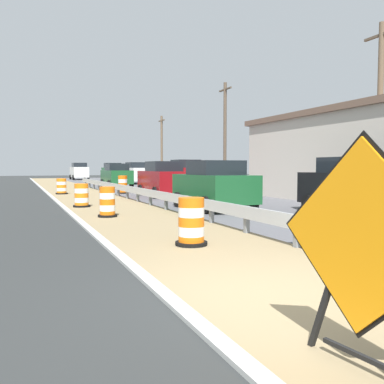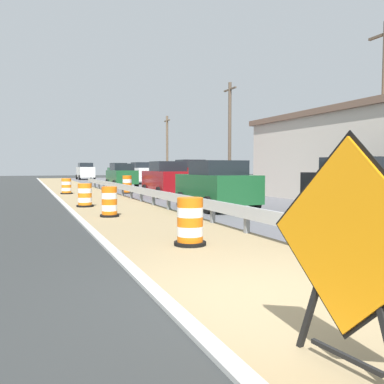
{
  "view_description": "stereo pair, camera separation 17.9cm",
  "coord_description": "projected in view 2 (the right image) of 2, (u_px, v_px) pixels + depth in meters",
  "views": [
    {
      "loc": [
        -3.05,
        -4.56,
        1.7
      ],
      "look_at": [
        1.03,
        4.97,
        1.07
      ],
      "focal_mm": 38.31,
      "sensor_mm": 36.0,
      "label": 1
    },
    {
      "loc": [
        -2.88,
        -4.63,
        1.7
      ],
      "look_at": [
        1.03,
        4.97,
        1.07
      ],
      "focal_mm": 38.31,
      "sensor_mm": 36.0,
      "label": 2
    }
  ],
  "objects": [
    {
      "name": "traffic_barrel_mid",
      "position": [
        85.0,
        196.0,
        17.42
      ],
      "size": [
        0.72,
        0.72,
        0.99
      ],
      "color": "orange",
      "rests_on": "ground"
    },
    {
      "name": "car_distant_c",
      "position": [
        359.0,
        186.0,
        14.44
      ],
      "size": [
        2.14,
        4.31,
        2.05
      ],
      "rotation": [
        0.0,
        0.0,
        -1.59
      ],
      "color": "black",
      "rests_on": "ground"
    },
    {
      "name": "utility_pole_near",
      "position": [
        384.0,
        112.0,
        16.98
      ],
      "size": [
        0.24,
        1.8,
        7.67
      ],
      "color": "brown",
      "rests_on": "ground"
    },
    {
      "name": "traffic_barrel_nearest",
      "position": [
        190.0,
        224.0,
        8.87
      ],
      "size": [
        0.7,
        0.7,
        1.04
      ],
      "color": "orange",
      "rests_on": "ground"
    },
    {
      "name": "traffic_barrel_close",
      "position": [
        109.0,
        203.0,
        13.95
      ],
      "size": [
        0.65,
        0.65,
        1.03
      ],
      "color": "orange",
      "rests_on": "ground"
    },
    {
      "name": "curb_near_edge",
      "position": [
        169.0,
        307.0,
        4.98
      ],
      "size": [
        0.2,
        120.0,
        0.11
      ],
      "primitive_type": "cube",
      "color": "#ADADA8",
      "rests_on": "ground"
    },
    {
      "name": "utility_pole_mid",
      "position": [
        230.0,
        134.0,
        30.2
      ],
      "size": [
        0.24,
        1.8,
        7.88
      ],
      "color": "brown",
      "rests_on": "ground"
    },
    {
      "name": "median_dirt_strip",
      "position": [
        302.0,
        289.0,
        5.72
      ],
      "size": [
        3.73,
        120.0,
        0.01
      ],
      "primitive_type": "cube",
      "color": "#8E7A56",
      "rests_on": "ground"
    },
    {
      "name": "car_trailing_far_lane",
      "position": [
        216.0,
        185.0,
        16.36
      ],
      "size": [
        2.22,
        4.11,
        1.95
      ],
      "rotation": [
        0.0,
        0.0,
        1.59
      ],
      "color": "#195128",
      "rests_on": "ground"
    },
    {
      "name": "warning_sign_diamond",
      "position": [
        346.0,
        245.0,
        3.36
      ],
      "size": [
        0.26,
        1.72,
        2.01
      ],
      "rotation": [
        0.0,
        0.0,
        3.28
      ],
      "color": "black",
      "rests_on": "ground"
    },
    {
      "name": "traffic_barrel_farther",
      "position": [
        127.0,
        185.0,
        26.18
      ],
      "size": [
        0.72,
        0.72,
        1.15
      ],
      "color": "orange",
      "rests_on": "ground"
    },
    {
      "name": "car_lead_far_lane",
      "position": [
        167.0,
        179.0,
        23.52
      ],
      "size": [
        2.07,
        4.54,
        2.01
      ],
      "rotation": [
        0.0,
        0.0,
        1.55
      ],
      "color": "maroon",
      "rests_on": "ground"
    },
    {
      "name": "car_lead_near_lane",
      "position": [
        122.0,
        175.0,
        34.15
      ],
      "size": [
        2.06,
        4.3,
        1.97
      ],
      "rotation": [
        0.0,
        0.0,
        1.58
      ],
      "color": "#195128",
      "rests_on": "ground"
    },
    {
      "name": "car_distant_b",
      "position": [
        85.0,
        171.0,
        54.63
      ],
      "size": [
        2.13,
        4.61,
        2.23
      ],
      "rotation": [
        0.0,
        0.0,
        1.58
      ],
      "color": "silver",
      "rests_on": "ground"
    },
    {
      "name": "car_distant_a",
      "position": [
        191.0,
        175.0,
        29.23
      ],
      "size": [
        2.19,
        4.17,
        2.21
      ],
      "rotation": [
        0.0,
        0.0,
        -1.61
      ],
      "color": "maroon",
      "rests_on": "ground"
    },
    {
      "name": "guardrail_median",
      "position": [
        267.0,
        218.0,
        9.51
      ],
      "size": [
        0.18,
        57.8,
        0.71
      ],
      "color": "#ADB2B7",
      "rests_on": "ground"
    },
    {
      "name": "utility_pole_far",
      "position": [
        167.0,
        148.0,
        44.36
      ],
      "size": [
        0.24,
        1.8,
        7.19
      ],
      "color": "brown",
      "rests_on": "ground"
    },
    {
      "name": "car_mid_far_lane",
      "position": [
        119.0,
        172.0,
        50.17
      ],
      "size": [
        2.16,
        4.56,
        2.18
      ],
      "rotation": [
        0.0,
        0.0,
        -1.56
      ],
      "color": "#195128",
      "rests_on": "ground"
    },
    {
      "name": "ground_plane",
      "position": [
        261.0,
        294.0,
        5.47
      ],
      "size": [
        160.0,
        160.0,
        0.0
      ],
      "primitive_type": "plane",
      "color": "#2B2D2D"
    },
    {
      "name": "car_trailing_near_lane",
      "position": [
        142.0,
        173.0,
        41.23
      ],
      "size": [
        2.17,
        4.36,
        2.16
      ],
      "rotation": [
        0.0,
        0.0,
        -1.55
      ],
      "color": "silver",
      "rests_on": "ground"
    },
    {
      "name": "traffic_barrel_far",
      "position": [
        66.0,
        187.0,
        25.63
      ],
      "size": [
        0.73,
        0.73,
        0.98
      ],
      "color": "orange",
      "rests_on": "ground"
    }
  ]
}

